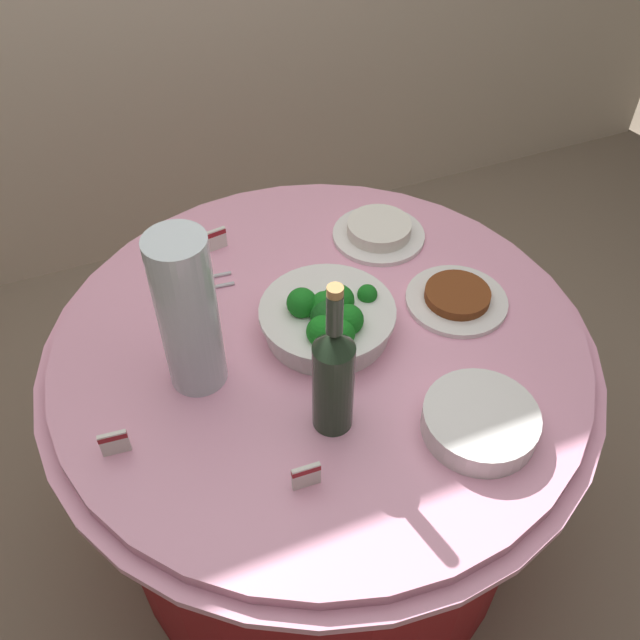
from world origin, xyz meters
TOP-DOWN VIEW (x-y plane):
  - ground_plane at (0.00, 0.00)m, footprint 6.00×6.00m
  - buffet_table at (0.00, 0.00)m, footprint 1.16×1.16m
  - broccoli_bowl at (0.02, 0.00)m, footprint 0.28×0.28m
  - plate_stack at (0.18, -0.32)m, footprint 0.21×0.21m
  - wine_bottle at (-0.06, -0.21)m, footprint 0.07×0.07m
  - decorative_fruit_vase at (-0.26, -0.01)m, footprint 0.11×0.11m
  - serving_tongs at (-0.20, 0.25)m, footprint 0.17×0.06m
  - food_plate_rice at (0.25, 0.25)m, footprint 0.22×0.22m
  - food_plate_stir_fry at (0.31, -0.02)m, footprint 0.22×0.22m
  - label_placard_front at (-0.15, -0.31)m, footprint 0.05×0.01m
  - label_placard_mid at (-0.44, -0.12)m, footprint 0.05×0.01m
  - label_placard_rear at (-0.12, 0.36)m, footprint 0.05×0.02m

SIDE VIEW (x-z plane):
  - ground_plane at x=0.00m, z-range 0.00..0.00m
  - buffet_table at x=0.00m, z-range 0.01..0.75m
  - serving_tongs at x=-0.20m, z-range 0.74..0.75m
  - food_plate_stir_fry at x=0.31m, z-range 0.74..0.77m
  - food_plate_rice at x=0.25m, z-range 0.74..0.78m
  - plate_stack at x=0.18m, z-range 0.74..0.79m
  - label_placard_front at x=-0.15m, z-range 0.74..0.80m
  - label_placard_mid at x=-0.44m, z-range 0.74..0.80m
  - label_placard_rear at x=-0.12m, z-range 0.74..0.80m
  - broccoli_bowl at x=0.02m, z-range 0.73..0.84m
  - wine_bottle at x=-0.06m, z-range 0.70..1.04m
  - decorative_fruit_vase at x=-0.26m, z-range 0.72..1.06m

